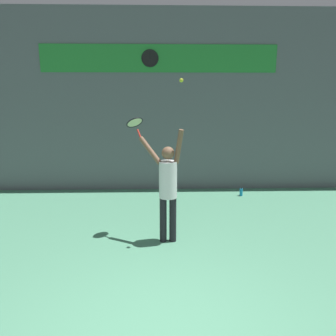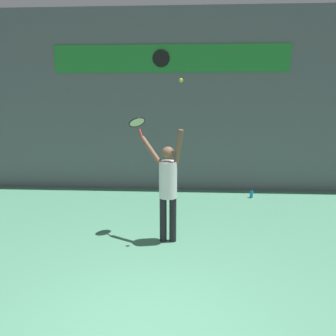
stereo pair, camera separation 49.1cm
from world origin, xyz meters
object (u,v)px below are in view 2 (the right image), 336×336
Objects in this scene: water_bottle at (251,194)px; tennis_racket at (137,123)px; scoreboard_clock at (161,58)px; tennis_player at (168,184)px; tennis_ball at (181,80)px.

tennis_racket is at bearing -138.95° from water_bottle.
scoreboard_clock reaches higher than tennis_racket.
scoreboard_clock is at bearing 164.14° from water_bottle.
tennis_player is at bearing -126.90° from water_bottle.
scoreboard_clock is at bearing 96.20° from tennis_player.
water_bottle is (2.47, -0.70, -3.56)m from scoreboard_clock.
tennis_racket is 4.13m from water_bottle.
tennis_ball is (0.23, -0.06, 1.83)m from tennis_player.
water_bottle is at bearing 56.83° from tennis_ball.
scoreboard_clock is at bearing 99.70° from tennis_ball.
water_bottle is (2.09, 2.79, -1.01)m from tennis_player.
tennis_racket reaches higher than tennis_player.
scoreboard_clock is 3.40m from tennis_racket.
scoreboard_clock is 6.73× the size of tennis_ball.
tennis_ball is (0.83, -0.50, 0.76)m from tennis_racket.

